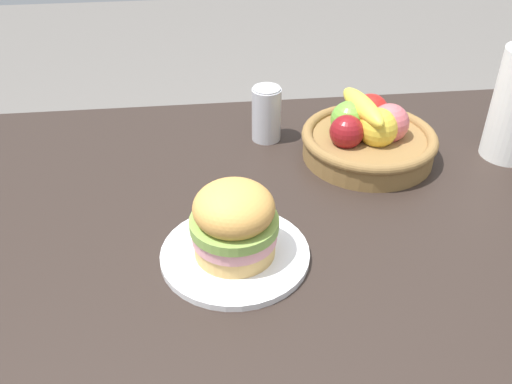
% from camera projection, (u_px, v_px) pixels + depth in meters
% --- Properties ---
extents(dining_table, '(1.40, 0.90, 0.75)m').
position_uv_depth(dining_table, '(269.00, 243.00, 1.15)').
color(dining_table, '#2D231E').
rests_on(dining_table, ground_plane).
extents(plate, '(0.25, 0.25, 0.01)m').
position_uv_depth(plate, '(235.00, 254.00, 0.96)').
color(plate, white).
rests_on(plate, dining_table).
extents(sandwich, '(0.15, 0.15, 0.13)m').
position_uv_depth(sandwich, '(234.00, 221.00, 0.92)').
color(sandwich, '#DBAD60').
rests_on(sandwich, plate).
extents(soda_can, '(0.07, 0.07, 0.13)m').
position_uv_depth(soda_can, '(266.00, 114.00, 1.27)').
color(soda_can, silver).
rests_on(soda_can, dining_table).
extents(fruit_basket, '(0.29, 0.29, 0.14)m').
position_uv_depth(fruit_basket, '(368.00, 136.00, 1.21)').
color(fruit_basket, olive).
rests_on(fruit_basket, dining_table).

